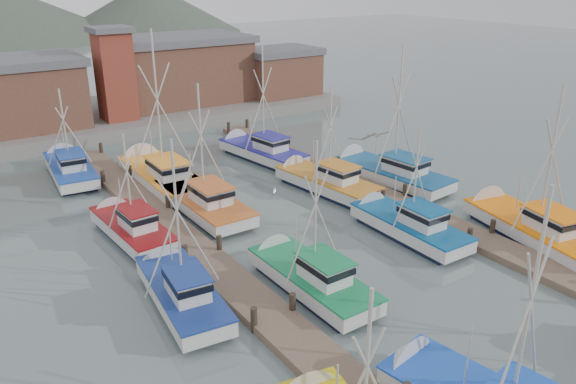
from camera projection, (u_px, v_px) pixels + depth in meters
ground at (364, 263)px, 29.90m from camera, size 260.00×260.00×0.00m
dock_left at (211, 264)px, 29.28m from camera, size 2.30×46.00×1.50m
dock_right at (404, 206)px, 36.59m from camera, size 2.30×46.00×1.50m
quay at (127, 114)px, 58.13m from camera, size 44.00×16.00×1.20m
shed_left at (8, 94)px, 49.48m from camera, size 12.72×8.48×6.20m
shed_center at (178, 69)px, 59.76m from camera, size 14.84×9.54×6.90m
shed_right at (279, 71)px, 63.50m from camera, size 8.48×6.36×5.20m
lookout_tower at (115, 73)px, 52.19m from camera, size 3.60×3.60×8.50m
boat_4 at (306, 275)px, 27.32m from camera, size 3.32×8.26×8.30m
boat_5 at (403, 224)px, 32.88m from camera, size 2.98×8.27×7.33m
boat_6 at (179, 289)px, 26.14m from camera, size 3.50×8.21×8.71m
boat_7 at (528, 225)px, 32.65m from camera, size 4.78×9.94×9.96m
boat_8 at (199, 200)px, 36.30m from camera, size 3.72×9.53×9.16m
boat_9 at (322, 181)px, 39.59m from camera, size 3.69×8.97×8.22m
boat_10 at (129, 227)px, 32.51m from camera, size 2.89×7.92×6.95m
boat_11 at (386, 171)px, 41.33m from camera, size 4.36×10.01×10.83m
boat_12 at (159, 174)px, 40.86m from camera, size 4.77×10.44×11.96m
boat_13 at (259, 150)px, 46.21m from camera, size 3.97×9.21×10.07m
boat_14 at (69, 168)px, 42.16m from camera, size 3.42×8.94×7.47m
gull_near at (363, 138)px, 25.47m from camera, size 1.54×0.61×0.24m
gull_far at (378, 135)px, 33.14m from camera, size 1.55×0.66×0.24m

